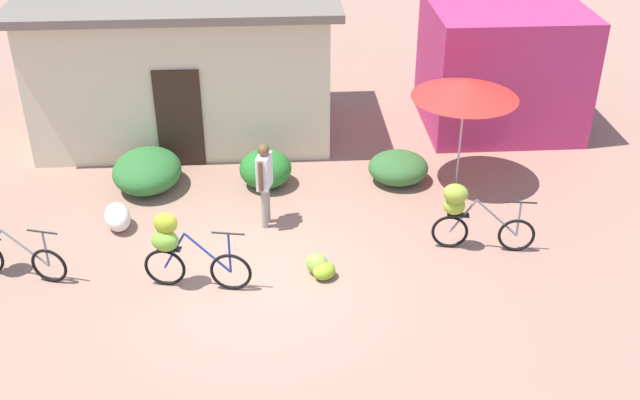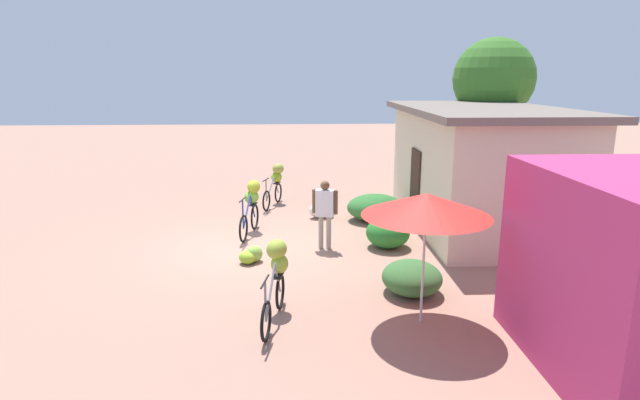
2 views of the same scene
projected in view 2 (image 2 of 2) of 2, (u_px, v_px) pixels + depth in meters
ground_plane at (250, 247)px, 11.78m from camera, size 60.00×60.00×0.00m
building_low at (479, 167)px, 13.14m from camera, size 6.41×3.70×3.06m
tree_behind_building at (494, 80)px, 15.79m from camera, size 2.47×2.47×4.95m
hedge_bush_front_left at (375, 208)px, 13.87m from camera, size 1.29×1.54×0.72m
hedge_bush_front_right at (388, 233)px, 11.70m from camera, size 0.99×0.99×0.70m
hedge_bush_mid at (412, 278)px, 9.24m from camera, size 1.15×1.08×0.59m
market_umbrella at (426, 205)px, 7.76m from camera, size 1.96×1.96×2.11m
bicycle_leftmost at (276, 180)px, 15.55m from camera, size 1.63×0.67×1.22m
bicycle_near_pile at (251, 203)px, 12.75m from camera, size 1.67×0.50×1.29m
bicycle_center_loaded at (276, 272)px, 8.33m from camera, size 1.68×0.45×1.22m
banana_pile_on_ground at (251, 255)px, 10.78m from camera, size 0.60×0.63×0.35m
produce_sack at (321, 210)px, 14.16m from camera, size 0.63×0.80×0.44m
person_vendor at (325, 208)px, 11.49m from camera, size 0.29×0.56×1.56m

